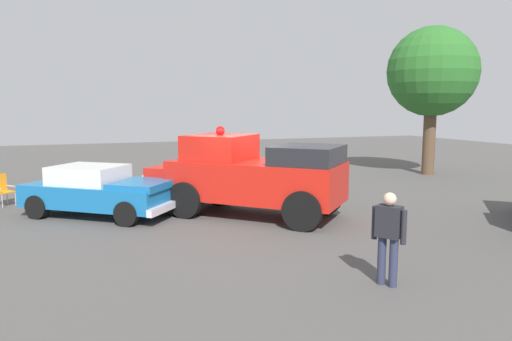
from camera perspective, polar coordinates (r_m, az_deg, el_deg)
The scene contains 10 objects.
ground_plane at distance 14.07m, azimuth -2.08°, elevation -5.26°, with size 60.00×60.00×0.00m, color #514F4C.
vintage_fire_truck at distance 13.68m, azimuth -0.89°, elevation -0.52°, with size 5.76×5.73×2.59m.
classic_hot_rod at distance 14.43m, azimuth -18.29°, elevation -2.30°, with size 4.58×4.14×1.46m.
lawn_chair_near_truck at distance 16.59m, azimuth 6.64°, elevation -1.24°, with size 0.69×0.69×1.02m.
lawn_chair_by_car at distance 16.25m, azimuth -8.78°, elevation -1.47°, with size 0.61×0.62×1.02m.
lawn_chair_spare at distance 17.15m, azimuth -28.26°, elevation -1.82°, with size 0.69×0.69×1.02m.
spectator_seated at distance 16.45m, azimuth 6.52°, elevation -0.94°, with size 0.63×0.64×1.29m.
spectator_standing at distance 8.68m, azimuth 15.65°, elevation -7.18°, with size 0.43×0.61×1.68m.
oak_tree_distant at distance 23.55m, azimuth 20.44°, elevation 10.98°, with size 4.08×4.08×6.79m.
traffic_cone at distance 16.63m, azimuth -5.87°, elevation -2.20°, with size 0.40×0.40×0.64m.
Camera 1 is at (4.35, 13.01, 3.15)m, focal length 33.26 mm.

